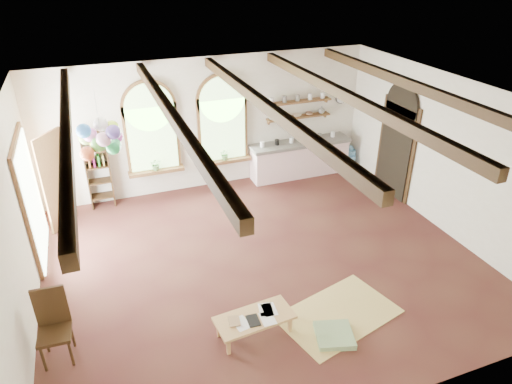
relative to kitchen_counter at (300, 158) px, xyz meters
name	(u,v)px	position (x,y,z in m)	size (l,w,h in m)	color
floor	(262,260)	(-2.30, -3.20, -0.48)	(8.00, 8.00, 0.00)	#4F2A20
ceiling_beams	(264,104)	(-2.30, -3.20, 2.62)	(6.20, 6.80, 0.18)	#3D2613
window_left	(152,131)	(-3.70, 0.23, 1.16)	(1.30, 0.28, 2.20)	brown
window_right	(223,122)	(-2.00, 0.23, 1.16)	(1.30, 0.28, 2.20)	brown
left_doorway	(31,201)	(-6.25, -1.40, 0.67)	(0.10, 1.90, 2.50)	brown
right_doorway	(395,151)	(1.65, -1.70, 0.62)	(0.10, 1.30, 2.40)	black
kitchen_counter	(300,158)	(0.00, 0.00, 0.00)	(2.68, 0.62, 0.94)	#F9D3DD
wall_shelf_lower	(299,117)	(0.00, 0.18, 1.07)	(1.70, 0.24, 0.04)	brown
wall_shelf_upper	(299,101)	(0.00, 0.18, 1.47)	(1.70, 0.24, 0.04)	brown
wall_clock	(341,98)	(1.25, 0.25, 1.42)	(0.32, 0.32, 0.04)	black
bookshelf	(98,170)	(-5.00, 0.12, 0.42)	(0.53, 0.32, 1.80)	#3D2613
coffee_table	(254,319)	(-3.11, -4.93, -0.17)	(1.25, 0.66, 0.34)	tan
side_chair	(57,340)	(-5.94, -4.36, -0.15)	(0.48, 0.48, 1.15)	#3D2613
floor_mat	(338,314)	(-1.67, -5.03, -0.47)	(1.90, 1.17, 0.02)	tan
floor_cushion	(334,335)	(-1.99, -5.45, -0.43)	(0.56, 0.56, 0.10)	gray
water_jug_a	(350,162)	(1.45, -0.17, -0.26)	(0.26, 0.26, 0.51)	#5E9DCA
water_jug_b	(349,157)	(1.52, 0.00, -0.21)	(0.32, 0.32, 0.62)	#5E9DCA
balloon_cluster	(101,138)	(-4.84, -1.75, 1.86)	(0.79, 0.86, 1.16)	silver
table_book	(229,322)	(-3.52, -4.91, -0.12)	(0.17, 0.24, 0.02)	olive
tablet	(253,320)	(-3.16, -5.01, -0.13)	(0.18, 0.26, 0.01)	black
potted_plant_left	(156,164)	(-3.70, 0.12, 0.37)	(0.27, 0.23, 0.30)	#598C4C
potted_plant_right	(225,154)	(-2.00, 0.12, 0.37)	(0.27, 0.23, 0.30)	#598C4C
shelf_cup_a	(271,118)	(-0.75, 0.18, 1.14)	(0.12, 0.10, 0.10)	white
shelf_cup_b	(284,116)	(-0.40, 0.18, 1.14)	(0.10, 0.10, 0.09)	beige
shelf_bowl_a	(297,115)	(-0.05, 0.18, 1.12)	(0.22, 0.22, 0.05)	beige
shelf_bowl_b	(309,114)	(0.30, 0.18, 1.12)	(0.20, 0.20, 0.06)	#8C664C
shelf_vase	(322,110)	(0.65, 0.18, 1.19)	(0.18, 0.18, 0.19)	slate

